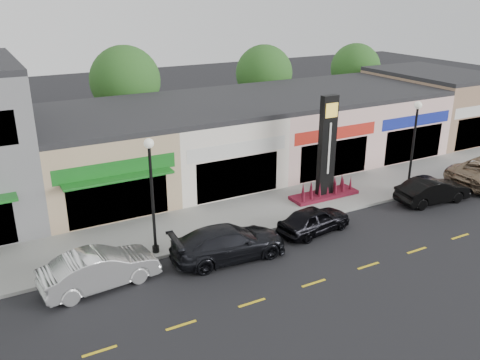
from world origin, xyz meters
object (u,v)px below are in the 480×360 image
at_px(lamp_east_near, 414,138).
at_px(car_black_conv, 433,190).
at_px(lamp_west_near, 152,185).
at_px(car_white_van, 100,269).
at_px(pylon_sign, 326,162).
at_px(car_black_sedan, 314,220).
at_px(car_dark_sedan, 229,243).

xyz_separation_m(lamp_east_near, car_black_conv, (0.18, -1.69, -2.74)).
xyz_separation_m(lamp_west_near, car_black_conv, (16.18, -1.69, -2.74)).
bearing_deg(car_black_conv, car_white_van, 94.11).
relative_size(pylon_sign, car_black_sedan, 1.49).
distance_m(lamp_west_near, car_dark_sedan, 4.35).
xyz_separation_m(car_white_van, car_black_conv, (19.08, -0.27, -0.07)).
height_order(lamp_west_near, car_white_van, lamp_west_near).
bearing_deg(lamp_west_near, car_dark_sedan, -33.38).
distance_m(car_white_van, car_black_conv, 19.08).
relative_size(car_white_van, car_dark_sedan, 0.90).
height_order(lamp_east_near, car_black_conv, lamp_east_near).
bearing_deg(lamp_west_near, pylon_sign, 8.77).
height_order(lamp_east_near, car_white_van, lamp_east_near).
xyz_separation_m(pylon_sign, car_black_sedan, (-3.14, -3.28, -1.59)).
bearing_deg(car_black_sedan, pylon_sign, -52.25).
distance_m(pylon_sign, car_white_van, 14.32).
relative_size(lamp_east_near, pylon_sign, 0.91).
bearing_deg(lamp_west_near, lamp_east_near, 0.00).
xyz_separation_m(car_dark_sedan, car_black_sedan, (5.01, 0.30, -0.09)).
relative_size(car_white_van, car_black_conv, 1.09).
height_order(pylon_sign, car_dark_sedan, pylon_sign).
height_order(pylon_sign, car_black_sedan, pylon_sign).
bearing_deg(car_dark_sedan, lamp_west_near, 60.36).
distance_m(lamp_west_near, car_black_conv, 16.49).
relative_size(lamp_east_near, car_dark_sedan, 1.02).
xyz_separation_m(car_black_sedan, car_black_conv, (8.32, -0.11, 0.04)).
height_order(car_dark_sedan, car_black_conv, car_dark_sedan).
bearing_deg(car_black_sedan, car_dark_sedan, 84.96).
relative_size(car_black_sedan, car_black_conv, 0.91).
relative_size(lamp_west_near, pylon_sign, 0.91).
xyz_separation_m(lamp_west_near, car_dark_sedan, (2.85, -1.88, -2.70)).
bearing_deg(lamp_east_near, car_dark_sedan, -171.88).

